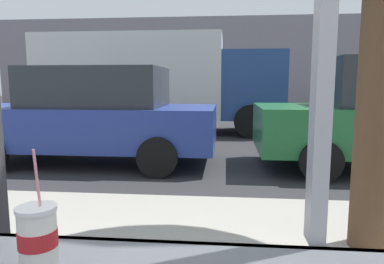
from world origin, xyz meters
The scene contains 5 objects.
ground_plane centered at (0.00, 8.00, 0.00)m, with size 60.00×60.00×0.00m, color #2D2D30.
building_facade_far centered at (0.00, 20.26, 2.60)m, with size 28.00×1.20×5.21m, color gray.
soda_cup_left centered at (-0.77, -0.17, 1.06)m, with size 0.10×0.10×0.33m.
parked_car_blue centered at (-2.69, 5.20, 0.88)m, with size 4.52×1.95×1.74m.
box_truck centered at (-2.34, 9.53, 1.57)m, with size 7.09×2.44×2.84m.
Camera 1 is at (-0.28, -1.02, 1.46)m, focal length 33.21 mm.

